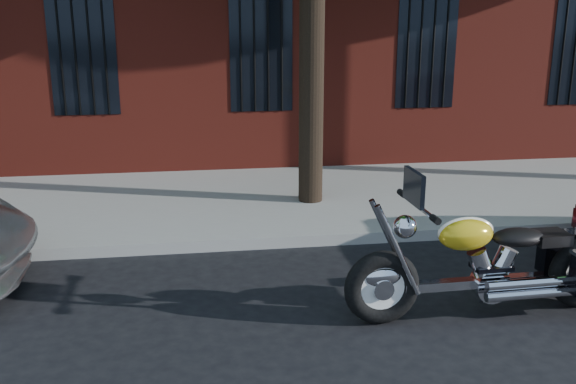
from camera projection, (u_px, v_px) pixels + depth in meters
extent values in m
plane|color=black|center=(312.00, 290.00, 6.93)|extent=(120.00, 120.00, 0.00)
cube|color=gray|center=(293.00, 240.00, 8.22)|extent=(40.00, 0.16, 0.15)
cube|color=gray|center=(275.00, 199.00, 10.01)|extent=(40.00, 3.60, 0.15)
cube|color=black|center=(261.00, 54.00, 11.20)|extent=(1.10, 0.14, 2.00)
cylinder|color=black|center=(261.00, 54.00, 11.13)|extent=(0.04, 0.04, 2.00)
cylinder|color=black|center=(312.00, 41.00, 9.09)|extent=(0.36, 0.36, 5.00)
torus|color=black|center=(382.00, 287.00, 6.08)|extent=(0.75, 0.19, 0.74)
cylinder|color=white|center=(382.00, 287.00, 6.08)|extent=(0.56, 0.08, 0.55)
ellipsoid|color=white|center=(382.00, 277.00, 6.05)|extent=(0.39, 0.15, 0.21)
cube|color=white|center=(485.00, 282.00, 6.26)|extent=(1.66, 0.16, 0.09)
cylinder|color=white|center=(490.00, 283.00, 6.28)|extent=(0.36, 0.21, 0.35)
cylinder|color=white|center=(553.00, 287.00, 6.18)|extent=(1.39, 0.14, 0.10)
ellipsoid|color=yellow|center=(465.00, 234.00, 6.09)|extent=(0.56, 0.33, 0.32)
ellipsoid|color=black|center=(519.00, 237.00, 6.20)|extent=(0.55, 0.33, 0.17)
cube|color=black|center=(564.00, 251.00, 6.67)|extent=(0.54, 0.19, 0.42)
cylinder|color=white|center=(417.00, 206.00, 5.92)|extent=(0.07, 0.86, 0.04)
sphere|color=white|center=(405.00, 227.00, 5.95)|extent=(0.23, 0.23, 0.22)
cube|color=black|center=(414.00, 187.00, 5.86)|extent=(0.06, 0.44, 0.31)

